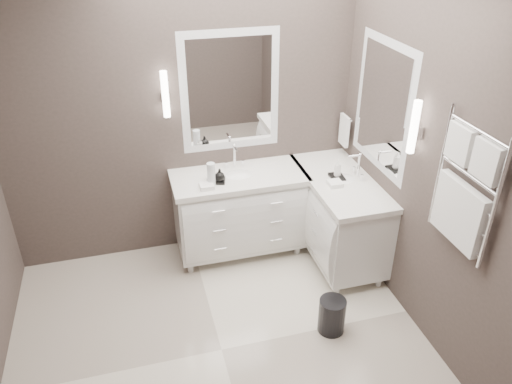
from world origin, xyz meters
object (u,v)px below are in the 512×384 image
object	(u,v)px
vanity_back	(239,208)
towel_ladder	(464,193)
waste_bin	(332,315)
vanity_right	(338,213)

from	to	relation	value
vanity_back	towel_ladder	world-z (taller)	towel_ladder
waste_bin	towel_ladder	bearing A→B (deg)	-30.12
vanity_back	vanity_right	distance (m)	0.93
vanity_back	vanity_right	size ratio (longest dim) A/B	1.00
vanity_right	waste_bin	distance (m)	1.07
vanity_back	vanity_right	world-z (taller)	same
vanity_back	waste_bin	bearing A→B (deg)	-70.17
vanity_right	waste_bin	world-z (taller)	vanity_right
waste_bin	vanity_right	bearing A→B (deg)	65.27
vanity_back	towel_ladder	size ratio (longest dim) A/B	1.38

